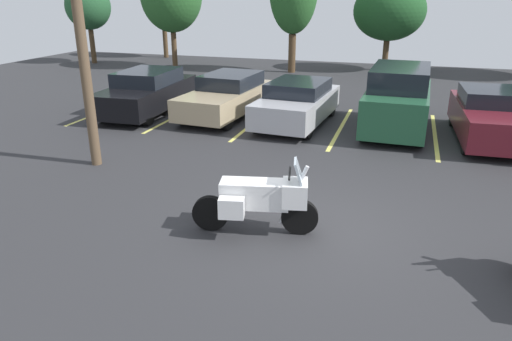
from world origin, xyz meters
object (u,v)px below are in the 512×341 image
at_px(car_silver, 297,103).
at_px(car_maroon, 491,116).
at_px(car_green, 398,100).
at_px(motorcycle_touring, 260,198).
at_px(car_tan, 227,96).
at_px(car_black, 147,92).

bearing_deg(car_silver, car_maroon, -1.13).
bearing_deg(car_green, motorcycle_touring, -104.92).
xyz_separation_m(car_silver, car_green, (3.14, 0.16, 0.28)).
distance_m(car_silver, car_maroon, 5.79).
relative_size(car_tan, car_green, 1.10).
height_order(motorcycle_touring, car_black, car_black).
xyz_separation_m(motorcycle_touring, car_green, (2.06, 7.74, 0.31)).
bearing_deg(car_tan, car_black, -171.88).
xyz_separation_m(motorcycle_touring, car_black, (-6.57, 7.52, 0.07)).
bearing_deg(car_green, car_silver, -177.06).
bearing_deg(motorcycle_touring, car_green, 75.08).
bearing_deg(car_maroon, motorcycle_touring, -122.29).
height_order(car_tan, car_maroon, car_maroon).
bearing_deg(car_black, motorcycle_touring, -48.89).
height_order(car_silver, car_maroon, car_maroon).
xyz_separation_m(car_tan, car_silver, (2.60, -0.36, -0.00)).
height_order(motorcycle_touring, car_silver, car_silver).
distance_m(motorcycle_touring, car_tan, 8.74).
distance_m(car_silver, car_green, 3.15).
height_order(motorcycle_touring, car_tan, car_tan).
xyz_separation_m(car_tan, car_maroon, (8.39, -0.47, 0.02)).
distance_m(car_green, car_maroon, 2.68).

